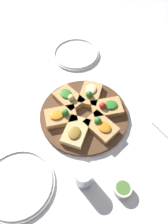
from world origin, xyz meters
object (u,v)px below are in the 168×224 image
at_px(plate_left, 18,184).
at_px(dipping_bowl, 123,189).
at_px(water_glass, 84,177).
at_px(plate_right, 76,54).
at_px(serving_board, 84,115).

distance_m(plate_left, dipping_bowl, 0.36).
bearing_deg(water_glass, plate_right, -17.08).
relative_size(plate_right, dipping_bowl, 3.80).
xyz_separation_m(serving_board, plate_left, (-0.18, 0.31, -0.00)).
relative_size(plate_left, dipping_bowl, 4.10).
distance_m(plate_left, water_glass, 0.23).
distance_m(plate_right, water_glass, 0.64).
bearing_deg(plate_left, water_glass, -107.14).
distance_m(serving_board, plate_left, 0.36).
height_order(plate_left, dipping_bowl, dipping_bowl).
bearing_deg(plate_left, dipping_bowl, -113.69).
xyz_separation_m(plate_right, water_glass, (-0.61, 0.19, 0.03)).
bearing_deg(water_glass, dipping_bowl, -124.71).
relative_size(plate_left, plate_right, 1.08).
xyz_separation_m(serving_board, water_glass, (-0.25, 0.10, 0.03)).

